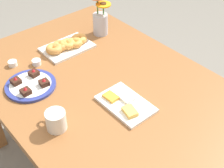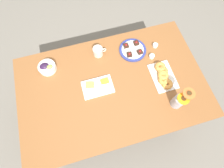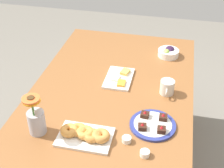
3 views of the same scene
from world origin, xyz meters
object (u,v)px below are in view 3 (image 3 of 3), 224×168
dining_table (112,100)px  coffee_mug (167,87)px  jam_cup_honey (127,139)px  jam_cup_berry (145,153)px  cheese_platter (119,78)px  croissant_platter (85,134)px  grape_bowl (168,52)px  dessert_plate (153,124)px  flower_vase (36,120)px

dining_table → coffee_mug: (-0.03, 0.34, 0.13)m
coffee_mug → jam_cup_honey: (0.46, -0.17, -0.03)m
jam_cup_berry → jam_cup_honey: bearing=-125.5°
cheese_platter → jam_cup_berry: (0.62, 0.25, 0.01)m
dining_table → coffee_mug: size_ratio=13.08×
cheese_platter → croissant_platter: 0.57m
coffee_mug → dining_table: bearing=-84.4°
grape_bowl → cheese_platter: (0.38, -0.29, -0.02)m
coffee_mug → dessert_plate: 0.32m
grape_bowl → flower_vase: 1.14m
jam_cup_berry → flower_vase: 0.58m
coffee_mug → dessert_plate: size_ratio=0.49×
dining_table → flower_vase: 0.57m
cheese_platter → croissant_platter: bearing=-6.4°
grape_bowl → croissant_platter: bearing=-20.4°
coffee_mug → jam_cup_berry: (0.53, -0.06, -0.03)m
jam_cup_honey → grape_bowl: bearing=171.3°
croissant_platter → jam_cup_berry: size_ratio=5.93×
cheese_platter → flower_vase: flower_vase is taller
dining_table → coffee_mug: coffee_mug is taller
croissant_platter → jam_cup_berry: 0.32m
jam_cup_berry → dining_table: bearing=-151.3°
croissant_platter → grape_bowl: bearing=159.6°
flower_vase → jam_cup_berry: bearing=85.7°
jam_cup_honey → dessert_plate: (-0.14, 0.12, -0.00)m
dining_table → cheese_platter: size_ratio=6.15×
jam_cup_honey → dessert_plate: size_ratio=0.19×
jam_cup_honey → dessert_plate: bearing=141.1°
grape_bowl → flower_vase: size_ratio=0.62×
dining_table → jam_cup_honey: 0.47m
coffee_mug → croissant_platter: coffee_mug is taller
cheese_platter → jam_cup_honey: (0.55, 0.15, 0.01)m
croissant_platter → coffee_mug: bearing=141.8°
cheese_platter → flower_vase: (0.58, -0.32, 0.07)m
croissant_platter → jam_cup_berry: croissant_platter is taller
cheese_platter → croissant_platter: size_ratio=0.91×
dessert_plate → jam_cup_honey: bearing=-38.9°
dining_table → dessert_plate: bearing=45.5°
cheese_platter → croissant_platter: (0.57, -0.06, 0.01)m
grape_bowl → coffee_mug: bearing=2.9°
grape_bowl → croissant_platter: grape_bowl is taller
dining_table → croissant_platter: (0.45, -0.04, 0.11)m
dining_table → jam_cup_berry: size_ratio=33.33×
jam_cup_honey → dining_table: bearing=-158.2°
jam_cup_honey → jam_cup_berry: (0.07, 0.10, 0.00)m
grape_bowl → flower_vase: bearing=-32.5°
dining_table → dessert_plate: (0.28, 0.29, 0.10)m
coffee_mug → flower_vase: 0.80m
grape_bowl → jam_cup_honey: size_ratio=3.15×
croissant_platter → jam_cup_honey: 0.21m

